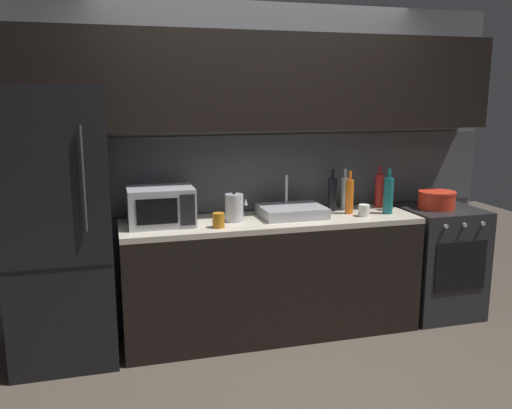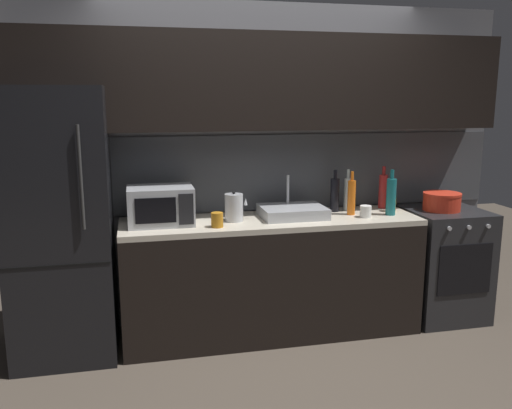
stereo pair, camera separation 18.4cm
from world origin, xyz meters
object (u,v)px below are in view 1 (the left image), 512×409
mug_white (364,210)px  wine_bottle_teal (388,195)px  refrigerator (60,227)px  kettle (234,208)px  wine_bottle_red (379,190)px  mug_amber (219,220)px  cooking_pot (437,200)px  wine_bottle_orange (350,196)px  microwave (161,206)px  mug_yellow (387,203)px  wine_bottle_clear (345,193)px  wine_bottle_dark (332,194)px  oven_range (438,261)px

mug_white → wine_bottle_teal: bearing=9.7°
refrigerator → kettle: (1.21, -0.01, 0.07)m
wine_bottle_red → mug_amber: (-1.42, -0.36, -0.09)m
cooking_pot → kettle: bearing=-179.8°
wine_bottle_red → mug_amber: wine_bottle_red is taller
mug_white → cooking_pot: bearing=8.5°
wine_bottle_red → refrigerator: bearing=-175.6°
wine_bottle_red → mug_amber: bearing=-165.9°
wine_bottle_teal → wine_bottle_orange: bearing=165.1°
microwave → kettle: bearing=-2.6°
wine_bottle_orange → mug_white: bearing=-59.0°
cooking_pot → mug_yellow: bearing=173.0°
mug_yellow → cooking_pot: cooking_pot is taller
wine_bottle_teal → wine_bottle_clear: bearing=136.4°
wine_bottle_orange → cooking_pot: (0.77, -0.01, -0.07)m
wine_bottle_red → mug_yellow: 0.16m
mug_yellow → microwave: bearing=-179.0°
wine_bottle_dark → cooking_pot: wine_bottle_dark is taller
mug_yellow → mug_amber: size_ratio=1.06×
kettle → wine_bottle_teal: 1.22m
refrigerator → wine_bottle_red: (2.48, 0.19, 0.11)m
microwave → wine_bottle_red: size_ratio=1.34×
wine_bottle_orange → mug_white: size_ratio=3.75×
oven_range → wine_bottle_dark: 1.09m
microwave → wine_bottle_red: bearing=5.4°
microwave → wine_bottle_dark: bearing=5.4°
oven_range → wine_bottle_teal: 0.80m
wine_bottle_orange → wine_bottle_clear: (0.04, 0.17, -0.00)m
microwave → wine_bottle_teal: 1.74m
refrigerator → wine_bottle_orange: 2.13m
kettle → wine_bottle_orange: size_ratio=0.67×
microwave → wine_bottle_orange: 1.45m
mug_amber → microwave: bearing=153.9°
wine_bottle_clear → wine_bottle_orange: bearing=-102.2°
wine_bottle_dark → mug_yellow: size_ratio=3.03×
cooking_pot → wine_bottle_clear: bearing=166.5°
microwave → mug_amber: (0.38, -0.18, -0.08)m
wine_bottle_red → mug_white: wine_bottle_red is taller
kettle → wine_bottle_clear: wine_bottle_clear is taller
wine_bottle_teal → wine_bottle_dark: bearing=150.3°
wine_bottle_dark → mug_amber: bearing=-162.4°
wine_bottle_teal → cooking_pot: wine_bottle_teal is taller
wine_bottle_dark → wine_bottle_red: wine_bottle_red is taller
refrigerator → wine_bottle_orange: size_ratio=5.55×
wine_bottle_orange → kettle: bearing=-179.0°
mug_white → wine_bottle_clear: bearing=96.7°
wine_bottle_dark → mug_amber: (-0.99, -0.31, -0.09)m
refrigerator → kettle: refrigerator is taller
mug_amber → cooking_pot: (1.84, 0.17, 0.02)m
refrigerator → wine_bottle_clear: size_ratio=5.66×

